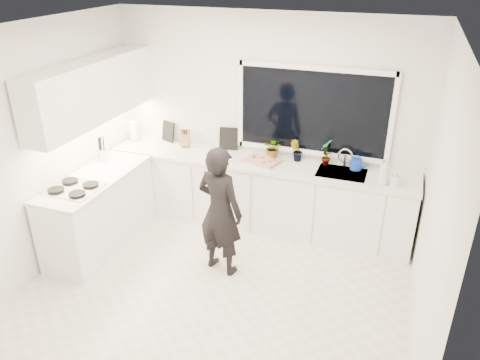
% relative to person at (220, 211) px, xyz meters
% --- Properties ---
extents(floor, '(4.00, 3.50, 0.02)m').
position_rel_person_xyz_m(floor, '(0.08, -0.36, -0.76)').
color(floor, beige).
rests_on(floor, ground).
extents(wall_back, '(4.00, 0.02, 2.70)m').
position_rel_person_xyz_m(wall_back, '(0.08, 1.40, 0.60)').
color(wall_back, white).
rests_on(wall_back, ground).
extents(wall_left, '(0.02, 3.50, 2.70)m').
position_rel_person_xyz_m(wall_left, '(-1.93, -0.36, 0.60)').
color(wall_left, white).
rests_on(wall_left, ground).
extents(wall_right, '(0.02, 3.50, 2.70)m').
position_rel_person_xyz_m(wall_right, '(2.09, -0.36, 0.60)').
color(wall_right, white).
rests_on(wall_right, ground).
extents(ceiling, '(4.00, 3.50, 0.02)m').
position_rel_person_xyz_m(ceiling, '(0.08, -0.36, 1.96)').
color(ceiling, white).
rests_on(ceiling, wall_back).
extents(window, '(1.80, 0.02, 1.00)m').
position_rel_person_xyz_m(window, '(0.68, 1.36, 0.80)').
color(window, black).
rests_on(window, wall_back).
extents(base_cabinets_back, '(3.92, 0.58, 0.88)m').
position_rel_person_xyz_m(base_cabinets_back, '(0.08, 1.09, -0.31)').
color(base_cabinets_back, white).
rests_on(base_cabinets_back, floor).
extents(base_cabinets_left, '(0.58, 1.60, 0.88)m').
position_rel_person_xyz_m(base_cabinets_left, '(-1.59, -0.01, -0.31)').
color(base_cabinets_left, white).
rests_on(base_cabinets_left, floor).
extents(countertop_back, '(3.94, 0.62, 0.04)m').
position_rel_person_xyz_m(countertop_back, '(0.08, 1.08, 0.15)').
color(countertop_back, silver).
rests_on(countertop_back, base_cabinets_back).
extents(countertop_left, '(0.62, 1.60, 0.04)m').
position_rel_person_xyz_m(countertop_left, '(-1.59, -0.01, 0.15)').
color(countertop_left, silver).
rests_on(countertop_left, base_cabinets_left).
extents(upper_cabinets, '(0.34, 2.10, 0.70)m').
position_rel_person_xyz_m(upper_cabinets, '(-1.71, 0.34, 1.10)').
color(upper_cabinets, white).
rests_on(upper_cabinets, wall_left).
extents(sink, '(0.58, 0.42, 0.14)m').
position_rel_person_xyz_m(sink, '(1.13, 1.09, 0.12)').
color(sink, silver).
rests_on(sink, countertop_back).
extents(faucet, '(0.03, 0.03, 0.22)m').
position_rel_person_xyz_m(faucet, '(1.13, 1.29, 0.28)').
color(faucet, silver).
rests_on(faucet, countertop_back).
extents(stovetop, '(0.56, 0.48, 0.03)m').
position_rel_person_xyz_m(stovetop, '(-1.61, -0.36, 0.18)').
color(stovetop, black).
rests_on(stovetop, countertop_left).
extents(person, '(0.62, 0.48, 1.51)m').
position_rel_person_xyz_m(person, '(0.00, 0.00, 0.00)').
color(person, black).
rests_on(person, floor).
extents(pizza_tray, '(0.54, 0.45, 0.03)m').
position_rel_person_xyz_m(pizza_tray, '(0.14, 1.06, 0.18)').
color(pizza_tray, '#B8B8BC').
rests_on(pizza_tray, countertop_back).
extents(pizza, '(0.49, 0.40, 0.01)m').
position_rel_person_xyz_m(pizza, '(0.14, 1.06, 0.20)').
color(pizza, red).
rests_on(pizza, pizza_tray).
extents(watering_can, '(0.18, 0.18, 0.13)m').
position_rel_person_xyz_m(watering_can, '(1.28, 1.25, 0.23)').
color(watering_can, '#133FB2').
rests_on(watering_can, countertop_back).
extents(paper_towel_roll, '(0.11, 0.11, 0.26)m').
position_rel_person_xyz_m(paper_towel_roll, '(-1.77, 1.19, 0.30)').
color(paper_towel_roll, white).
rests_on(paper_towel_roll, countertop_back).
extents(knife_block, '(0.15, 0.14, 0.22)m').
position_rel_person_xyz_m(knife_block, '(-1.00, 1.23, 0.28)').
color(knife_block, '#9C7F48').
rests_on(knife_block, countertop_back).
extents(utensil_crock, '(0.14, 0.14, 0.16)m').
position_rel_person_xyz_m(utensil_crock, '(-1.77, 0.44, 0.25)').
color(utensil_crock, '#B4B4B9').
rests_on(utensil_crock, countertop_left).
extents(picture_frame_large, '(0.21, 0.10, 0.28)m').
position_rel_person_xyz_m(picture_frame_large, '(-1.30, 1.33, 0.31)').
color(picture_frame_large, black).
rests_on(picture_frame_large, countertop_back).
extents(picture_frame_small, '(0.25, 0.06, 0.30)m').
position_rel_person_xyz_m(picture_frame_small, '(-0.40, 1.33, 0.32)').
color(picture_frame_small, black).
rests_on(picture_frame_small, countertop_back).
extents(herb_plants, '(0.86, 0.22, 0.34)m').
position_rel_person_xyz_m(herb_plants, '(0.48, 1.25, 0.31)').
color(herb_plants, '#26662D').
rests_on(herb_plants, countertop_back).
extents(soap_bottles, '(0.25, 0.15, 0.31)m').
position_rel_person_xyz_m(soap_bottles, '(1.64, 0.94, 0.31)').
color(soap_bottles, '#D8BF66').
rests_on(soap_bottles, countertop_back).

